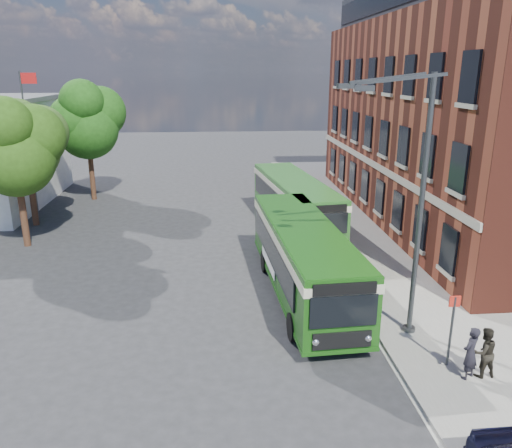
{
  "coord_description": "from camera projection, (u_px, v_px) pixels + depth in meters",
  "views": [
    {
      "loc": [
        -1.49,
        -17.39,
        9.05
      ],
      "look_at": [
        0.26,
        4.66,
        2.2
      ],
      "focal_mm": 35.0,
      "sensor_mm": 36.0,
      "label": 1
    }
  ],
  "objects": [
    {
      "name": "bus_rear",
      "position": [
        295.0,
        199.0,
        29.09
      ],
      "size": [
        3.96,
        11.14,
        3.02
      ],
      "color": "#296423",
      "rests_on": "ground"
    },
    {
      "name": "pedestrian_b",
      "position": [
        484.0,
        352.0,
        14.94
      ],
      "size": [
        0.82,
        0.66,
        1.6
      ],
      "primitive_type": "imported",
      "rotation": [
        0.0,
        0.0,
        3.21
      ],
      "color": "black",
      "rests_on": "pavement"
    },
    {
      "name": "tree_mid",
      "position": [
        26.0,
        141.0,
        28.88
      ],
      "size": [
        4.48,
        4.26,
        7.57
      ],
      "color": "#3A2215",
      "rests_on": "ground"
    },
    {
      "name": "street_lamp",
      "position": [
        411.0,
        205.0,
        16.39
      ],
      "size": [
        2.96,
        2.38,
        9.0
      ],
      "color": "#383B3D",
      "rests_on": "ground"
    },
    {
      "name": "tree_left",
      "position": [
        14.0,
        146.0,
        25.21
      ],
      "size": [
        4.67,
        4.44,
        7.89
      ],
      "color": "#3A2215",
      "rests_on": "ground"
    },
    {
      "name": "bus_stop_sign",
      "position": [
        452.0,
        326.0,
        15.33
      ],
      "size": [
        0.35,
        0.08,
        2.52
      ],
      "color": "#383B3D",
      "rests_on": "ground"
    },
    {
      "name": "ground",
      "position": [
        259.0,
        314.0,
        19.35
      ],
      "size": [
        120.0,
        120.0,
        0.0
      ],
      "primitive_type": "plane",
      "color": "#29292C",
      "rests_on": "ground"
    },
    {
      "name": "bus_front",
      "position": [
        303.0,
        253.0,
        20.53
      ],
      "size": [
        3.2,
        11.2,
        3.02
      ],
      "color": "#184D11",
      "rests_on": "ground"
    },
    {
      "name": "pavement",
      "position": [
        373.0,
        240.0,
        27.47
      ],
      "size": [
        6.0,
        48.0,
        0.15
      ],
      "primitive_type": "cube",
      "color": "gray",
      "rests_on": "ground"
    },
    {
      "name": "pedestrian_a",
      "position": [
        470.0,
        353.0,
        14.83
      ],
      "size": [
        0.73,
        0.69,
        1.68
      ],
      "primitive_type": "imported",
      "rotation": [
        0.0,
        0.0,
        3.76
      ],
      "color": "black",
      "rests_on": "pavement"
    },
    {
      "name": "tree_right",
      "position": [
        87.0,
        119.0,
        34.72
      ],
      "size": [
        5.03,
        4.79,
        8.5
      ],
      "color": "#3A2215",
      "rests_on": "ground"
    },
    {
      "name": "flagpole",
      "position": [
        30.0,
        143.0,
        29.32
      ],
      "size": [
        0.95,
        0.1,
        9.0
      ],
      "color": "#383B3D",
      "rests_on": "ground"
    },
    {
      "name": "brick_office",
      "position": [
        475.0,
        106.0,
        29.78
      ],
      "size": [
        12.1,
        26.0,
        14.2
      ],
      "color": "maroon",
      "rests_on": "ground"
    },
    {
      "name": "kerb_line",
      "position": [
        318.0,
        243.0,
        27.26
      ],
      "size": [
        0.12,
        48.0,
        0.01
      ],
      "primitive_type": "cube",
      "color": "beige",
      "rests_on": "ground"
    }
  ]
}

